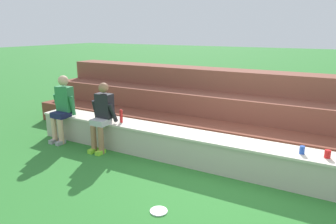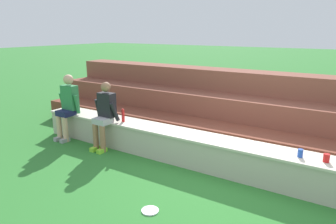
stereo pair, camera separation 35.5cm
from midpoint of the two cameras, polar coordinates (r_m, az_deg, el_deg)
name	(u,v)px [view 1 (the left image)]	position (r m, az deg, el deg)	size (l,w,h in m)	color
ground_plane	(227,177)	(5.37, 8.89, -11.79)	(80.00, 80.00, 0.00)	#2D752D
stone_seating_wall	(233,155)	(5.48, 10.02, -7.86)	(8.73, 0.58, 0.56)	#B7AF9E
brick_bleachers	(260,115)	(7.11, 15.11, -0.53)	(11.07, 2.09, 1.46)	brown
person_far_left	(63,106)	(7.18, -20.14, 1.03)	(0.55, 0.53, 1.45)	#DBAD89
person_left_of_center	(102,115)	(6.39, -13.55, -0.50)	(0.53, 0.52, 1.38)	#996B4C
water_bottle_near_left	(121,116)	(6.40, -10.17, -0.80)	(0.06, 0.06, 0.27)	red
plastic_cup_left_end	(328,154)	(5.10, 25.47, -6.99)	(0.09, 0.09, 0.12)	red
plastic_cup_middle	(302,150)	(5.11, 21.57, -6.52)	(0.08, 0.08, 0.12)	blue
frisbee	(159,211)	(4.44, -4.12, -17.72)	(0.24, 0.24, 0.02)	white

